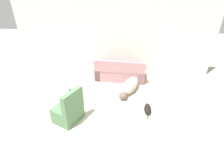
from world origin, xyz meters
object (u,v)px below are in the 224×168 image
object	(u,v)px
dog	(130,86)
book_cream	(107,114)
laptop_open	(73,95)
side_chair	(69,110)
couch	(120,72)
cat	(148,109)

from	to	relation	value
dog	book_cream	bearing A→B (deg)	-4.15
laptop_open	side_chair	bearing A→B (deg)	-71.57
couch	laptop_open	xyz separation A→B (m)	(-1.33, -1.31, -0.18)
cat	laptop_open	world-z (taller)	laptop_open
dog	side_chair	bearing A→B (deg)	-22.34
cat	dog	bearing A→B (deg)	29.40
couch	side_chair	xyz separation A→B (m)	(-1.13, -2.32, 0.04)
side_chair	laptop_open	bearing A→B (deg)	-144.03
side_chair	cat	bearing A→B (deg)	129.66
couch	laptop_open	world-z (taller)	couch
couch	dog	bearing A→B (deg)	115.75
couch	dog	distance (m)	0.93
couch	cat	distance (m)	1.99
couch	side_chair	bearing A→B (deg)	67.77
couch	side_chair	distance (m)	2.58
dog	laptop_open	bearing A→B (deg)	-52.11
dog	book_cream	world-z (taller)	dog
book_cream	side_chair	distance (m)	0.99
couch	cat	xyz separation A→B (m)	(0.83, -1.80, -0.18)
dog	side_chair	xyz separation A→B (m)	(-1.48, -1.46, 0.09)
cat	couch	bearing A→B (deg)	26.94
dog	book_cream	xyz separation A→B (m)	(-0.59, -1.14, -0.19)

